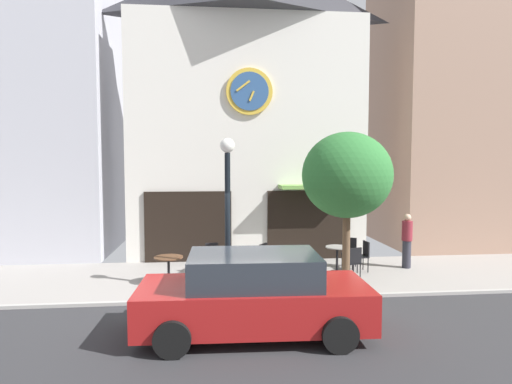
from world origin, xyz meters
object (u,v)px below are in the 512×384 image
street_tree (347,176)px  cafe_chair_left_end (353,260)px  pedestrian_maroon (407,240)px  street_lamp (228,215)px  cafe_table_center_right (293,260)px  cafe_chair_outer (350,250)px  cafe_table_leftmost (226,262)px  cafe_chair_near_lamp (363,254)px  cafe_table_center (169,264)px  cafe_chair_curbside (266,257)px  parked_car_red (254,295)px  cafe_chair_mid_row (212,256)px  cafe_chair_facing_wall (257,261)px  cafe_table_center_left (337,254)px

street_tree → cafe_chair_left_end: street_tree is taller
street_tree → pedestrian_maroon: 3.67m
street_lamp → cafe_table_center_right: size_ratio=5.22×
cafe_chair_left_end → cafe_chair_outer: bearing=76.1°
cafe_table_leftmost → cafe_chair_near_lamp: (4.09, 0.60, 0.03)m
cafe_table_center → cafe_chair_curbside: size_ratio=0.85×
cafe_chair_outer → pedestrian_maroon: 1.76m
cafe_table_leftmost → pedestrian_maroon: bearing=8.9°
cafe_table_center → parked_car_red: parked_car_red is taller
street_tree → pedestrian_maroon: bearing=35.6°
cafe_chair_near_lamp → pedestrian_maroon: size_ratio=0.54×
cafe_chair_curbside → parked_car_red: 4.39m
street_tree → cafe_chair_mid_row: 4.51m
street_lamp → cafe_chair_facing_wall: 1.99m
cafe_table_leftmost → cafe_table_center_left: cafe_table_center_left is taller
street_lamp → cafe_table_leftmost: bearing=90.2°
cafe_table_center_right → cafe_chair_mid_row: (-2.26, 0.68, 0.02)m
cafe_chair_mid_row → cafe_table_center_left: bearing=-2.7°
parked_car_red → cafe_table_leftmost: bearing=95.9°
cafe_chair_outer → parked_car_red: (-3.48, -5.01, 0.23)m
street_tree → cafe_table_center: 5.25m
street_tree → cafe_table_leftmost: bearing=163.8°
pedestrian_maroon → cafe_chair_outer: bearing=169.5°
cafe_chair_left_end → cafe_chair_facing_wall: (-2.67, 0.17, 0.00)m
cafe_chair_facing_wall → cafe_chair_outer: (3.02, 1.25, 0.00)m
cafe_table_center_right → pedestrian_maroon: 3.80m
cafe_chair_curbside → pedestrian_maroon: (4.40, 0.38, 0.33)m
cafe_table_center_left → cafe_chair_curbside: (-2.11, -0.05, -0.01)m
cafe_table_center → cafe_chair_facing_wall: bearing=3.9°
cafe_table_leftmost → pedestrian_maroon: size_ratio=0.43×
cafe_chair_near_lamp → pedestrian_maroon: pedestrian_maroon is taller
street_tree → cafe_chair_facing_wall: (-2.24, 0.85, -2.38)m
street_tree → parked_car_red: street_tree is taller
street_tree → cafe_chair_mid_row: size_ratio=4.48×
pedestrian_maroon → cafe_chair_curbside: bearing=-175.1°
cafe_table_leftmost → cafe_chair_near_lamp: cafe_chair_near_lamp is taller
cafe_chair_outer → street_lamp: bearing=-148.8°
cafe_chair_left_end → cafe_chair_outer: same height
cafe_table_leftmost → cafe_chair_left_end: (3.52, -0.22, 0.03)m
cafe_table_center → pedestrian_maroon: size_ratio=0.46×
cafe_table_center_left → cafe_chair_near_lamp: (0.81, 0.06, -0.01)m
street_tree → cafe_table_center: street_tree is taller
cafe_table_center → cafe_chair_curbside: bearing=14.8°
street_tree → cafe_chair_left_end: (0.43, 0.68, -2.38)m
street_lamp → cafe_chair_facing_wall: bearing=52.2°
cafe_chair_mid_row → cafe_chair_facing_wall: (1.23, -0.77, 0.00)m
street_tree → pedestrian_maroon: size_ratio=2.42×
street_tree → cafe_chair_facing_wall: bearing=159.3°
cafe_chair_mid_row → cafe_chair_outer: bearing=6.4°
street_lamp → cafe_table_center_right: bearing=32.4°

